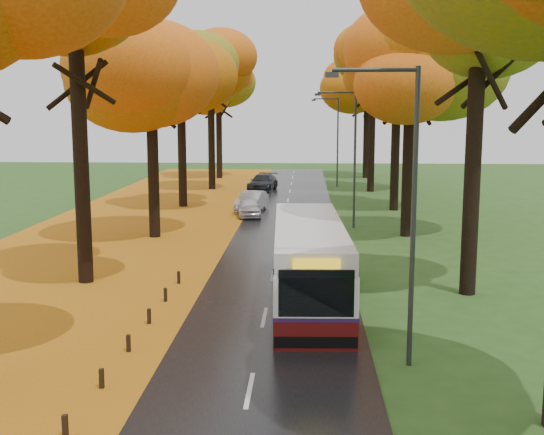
# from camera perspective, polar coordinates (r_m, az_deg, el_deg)

# --- Properties ---
(road) EXTENTS (6.50, 90.00, 0.04)m
(road) POSITION_cam_1_polar(r_m,az_deg,el_deg) (35.60, 0.62, -2.15)
(road) COLOR black
(road) RESTS_ON ground
(centre_line) EXTENTS (0.12, 90.00, 0.01)m
(centre_line) POSITION_cam_1_polar(r_m,az_deg,el_deg) (35.59, 0.62, -2.11)
(centre_line) COLOR silver
(centre_line) RESTS_ON road
(leaf_verge) EXTENTS (12.00, 90.00, 0.02)m
(leaf_verge) POSITION_cam_1_polar(r_m,az_deg,el_deg) (37.05, -13.43, -1.98)
(leaf_verge) COLOR #92460D
(leaf_verge) RESTS_ON ground
(leaf_drift) EXTENTS (0.90, 90.00, 0.01)m
(leaf_drift) POSITION_cam_1_polar(r_m,az_deg,el_deg) (35.84, -4.26, -2.06)
(leaf_drift) COLOR #C68514
(leaf_drift) RESTS_ON road
(trees_left) EXTENTS (9.20, 74.00, 13.88)m
(trees_left) POSITION_cam_1_polar(r_m,az_deg,el_deg) (38.03, -10.38, 12.82)
(trees_left) COLOR black
(trees_left) RESTS_ON ground
(trees_right) EXTENTS (9.30, 74.20, 13.96)m
(trees_right) POSITION_cam_1_polar(r_m,az_deg,el_deg) (37.39, 12.15, 13.07)
(trees_right) COLOR black
(trees_right) RESTS_ON ground
(bollard_row) EXTENTS (0.11, 23.51, 0.52)m
(bollard_row) POSITION_cam_1_polar(r_m,az_deg,el_deg) (16.81, -15.39, -14.56)
(bollard_row) COLOR black
(bollard_row) RESTS_ON ground
(streetlamp_near) EXTENTS (2.45, 0.18, 8.00)m
(streetlamp_near) POSITION_cam_1_polar(r_m,az_deg,el_deg) (18.22, 11.03, 1.97)
(streetlamp_near) COLOR #333538
(streetlamp_near) RESTS_ON ground
(streetlamp_mid) EXTENTS (2.45, 0.18, 8.00)m
(streetlamp_mid) POSITION_cam_1_polar(r_m,az_deg,el_deg) (40.05, 6.60, 5.80)
(streetlamp_mid) COLOR #333538
(streetlamp_mid) RESTS_ON ground
(streetlamp_far) EXTENTS (2.45, 0.18, 8.00)m
(streetlamp_far) POSITION_cam_1_polar(r_m,az_deg,el_deg) (62.00, 5.29, 6.92)
(streetlamp_far) COLOR #333538
(streetlamp_far) RESTS_ON ground
(bus) EXTENTS (2.84, 10.86, 2.84)m
(bus) POSITION_cam_1_polar(r_m,az_deg,el_deg) (24.65, 3.10, -3.59)
(bus) COLOR #540D0D
(bus) RESTS_ON road
(car_white) EXTENTS (1.94, 3.77, 1.23)m
(car_white) POSITION_cam_1_polar(r_m,az_deg,el_deg) (44.37, -1.96, 0.88)
(car_white) COLOR silver
(car_white) RESTS_ON road
(car_silver) EXTENTS (2.16, 4.30, 1.35)m
(car_silver) POSITION_cam_1_polar(r_m,az_deg,el_deg) (46.64, -1.70, 1.36)
(car_silver) COLOR gray
(car_silver) RESTS_ON road
(car_dark) EXTENTS (2.71, 5.05, 1.39)m
(car_dark) POSITION_cam_1_polar(r_m,az_deg,el_deg) (58.76, -0.78, 2.95)
(car_dark) COLOR black
(car_dark) RESTS_ON road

